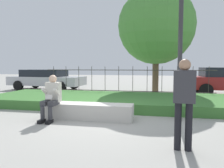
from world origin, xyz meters
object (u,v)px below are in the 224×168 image
person_passerby (184,97)px  street_lamp (180,37)px  stone_bench (89,112)px  person_seated_reader (52,96)px  tree_behind_fence (156,26)px  car_parked_left (46,79)px

person_passerby → street_lamp: 2.59m
stone_bench → person_seated_reader: bearing=-161.2°
tree_behind_fence → car_parked_left: bearing=170.2°
car_parked_left → tree_behind_fence: 7.39m
car_parked_left → street_lamp: bearing=-37.3°
tree_behind_fence → street_lamp: bearing=-82.5°
street_lamp → car_parked_left: bearing=139.3°
person_seated_reader → tree_behind_fence: tree_behind_fence is taller
person_seated_reader → person_passerby: (3.27, -1.53, 0.27)m
stone_bench → person_seated_reader: 1.12m
stone_bench → person_passerby: size_ratio=1.54×
car_parked_left → person_passerby: person_passerby is taller
stone_bench → person_passerby: (2.31, -1.86, 0.75)m
car_parked_left → tree_behind_fence: bearing=-6.4°
stone_bench → tree_behind_fence: 6.74m
stone_bench → car_parked_left: 8.43m
stone_bench → tree_behind_fence: bearing=72.8°
person_seated_reader → car_parked_left: car_parked_left is taller
street_lamp → tree_behind_fence: 5.42m
car_parked_left → person_passerby: (7.30, -8.64, 0.25)m
person_seated_reader → person_passerby: 3.62m
stone_bench → person_seated_reader: size_ratio=1.99×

